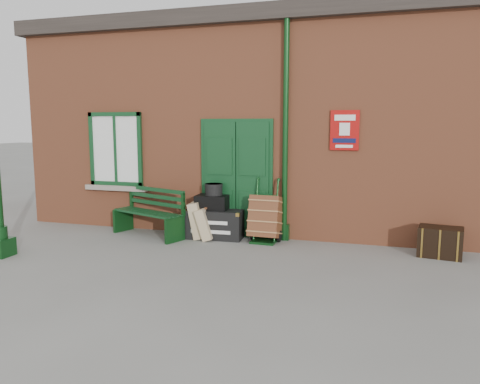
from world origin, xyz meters
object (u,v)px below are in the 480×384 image
at_px(houdini_trunk, 215,223).
at_px(porter_trolley, 265,218).
at_px(bench, 150,211).
at_px(dark_trunk, 440,242).

bearing_deg(houdini_trunk, porter_trolley, -4.40).
bearing_deg(houdini_trunk, bench, -172.88).
bearing_deg(bench, porter_trolley, 26.14).
bearing_deg(dark_trunk, houdini_trunk, -173.49).
xyz_separation_m(bench, porter_trolley, (2.25, 0.21, -0.04)).
relative_size(bench, porter_trolley, 1.42).
relative_size(bench, dark_trunk, 2.38).
xyz_separation_m(bench, dark_trunk, (5.24, 0.05, -0.24)).
relative_size(houdini_trunk, dark_trunk, 1.61).
distance_m(bench, houdini_trunk, 1.29).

